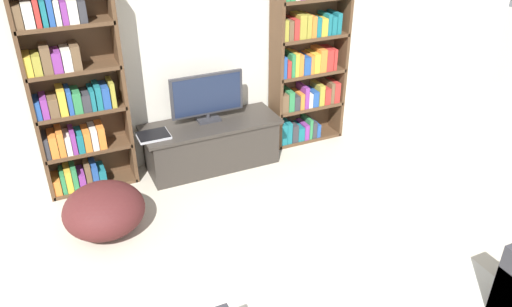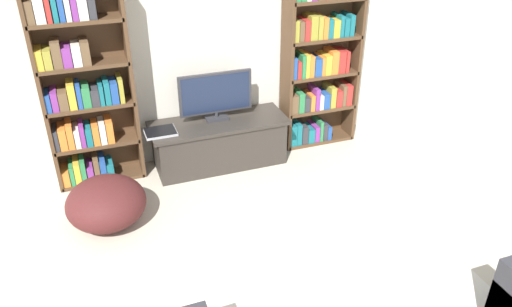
% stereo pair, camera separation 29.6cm
% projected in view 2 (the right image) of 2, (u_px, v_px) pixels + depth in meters
% --- Properties ---
extents(wall_back, '(8.80, 0.06, 2.60)m').
position_uv_depth(wall_back, '(209.00, 39.00, 5.16)').
color(wall_back, silver).
rests_on(wall_back, ground_plane).
extents(bookshelf_left, '(0.86, 0.30, 2.05)m').
position_uv_depth(bookshelf_left, '(83.00, 89.00, 4.77)').
color(bookshelf_left, '#513823').
rests_on(bookshelf_left, ground_plane).
extents(bookshelf_right, '(0.86, 0.30, 2.05)m').
position_uv_depth(bookshelf_right, '(318.00, 59.00, 5.51)').
color(bookshelf_right, '#513823').
rests_on(bookshelf_right, ground_plane).
extents(tv_stand, '(1.46, 0.55, 0.51)m').
position_uv_depth(tv_stand, '(219.00, 142.00, 5.39)').
color(tv_stand, '#332D28').
rests_on(tv_stand, ground_plane).
extents(television, '(0.78, 0.16, 0.52)m').
position_uv_depth(television, '(216.00, 95.00, 5.18)').
color(television, '#2D2D33').
rests_on(television, tv_stand).
extents(laptop, '(0.32, 0.26, 0.03)m').
position_uv_depth(laptop, '(160.00, 132.00, 5.03)').
color(laptop, '#B7B7BC').
rests_on(laptop, tv_stand).
extents(area_rug, '(2.33, 1.44, 0.02)m').
position_uv_depth(area_rug, '(334.00, 294.00, 3.79)').
color(area_rug, beige).
rests_on(area_rug, ground_plane).
extents(beanbag_ottoman, '(0.71, 0.71, 0.44)m').
position_uv_depth(beanbag_ottoman, '(106.00, 203.00, 4.47)').
color(beanbag_ottoman, '#4C1E1E').
rests_on(beanbag_ottoman, ground_plane).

